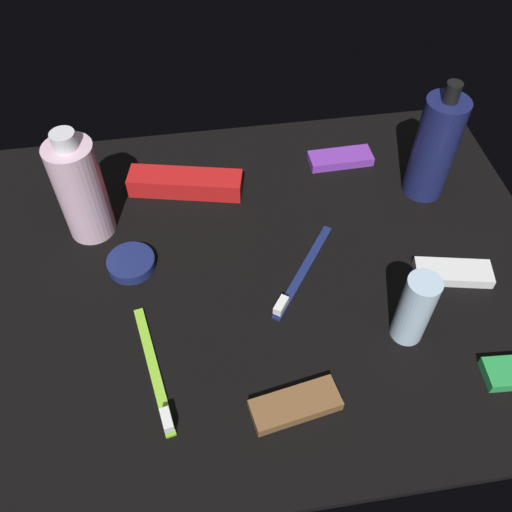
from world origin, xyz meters
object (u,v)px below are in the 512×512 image
at_px(toothbrush_lime, 155,375).
at_px(snack_bar_purple, 340,158).
at_px(toothbrush_navy, 300,275).
at_px(snack_bar_white, 453,272).
at_px(bodywash_bottle, 81,189).
at_px(deodorant_stick, 415,309).
at_px(lotion_bottle, 435,147).
at_px(snack_bar_brown, 295,405).
at_px(cream_tin_left, 131,263).
at_px(toothpaste_box_red, 186,183).

xyz_separation_m(toothbrush_lime, snack_bar_purple, (-0.32, -0.35, 0.00)).
relative_size(toothbrush_navy, toothbrush_lime, 0.86).
distance_m(toothbrush_lime, snack_bar_white, 0.42).
bearing_deg(bodywash_bottle, deodorant_stick, 148.77).
bearing_deg(lotion_bottle, snack_bar_white, 84.18).
bearing_deg(snack_bar_brown, snack_bar_white, -158.01).
height_order(toothbrush_navy, cream_tin_left, toothbrush_navy).
distance_m(toothpaste_box_red, snack_bar_white, 0.42).
bearing_deg(toothbrush_navy, snack_bar_brown, 76.57).
bearing_deg(snack_bar_brown, toothpaste_box_red, -85.24).
xyz_separation_m(toothpaste_box_red, snack_bar_white, (-0.35, 0.23, -0.01)).
relative_size(toothpaste_box_red, snack_bar_brown, 1.69).
bearing_deg(bodywash_bottle, toothpaste_box_red, -157.20).
bearing_deg(snack_bar_white, snack_bar_brown, 43.65).
xyz_separation_m(deodorant_stick, toothbrush_navy, (0.12, -0.11, -0.05)).
distance_m(snack_bar_brown, snack_bar_purple, 0.44).
height_order(snack_bar_brown, snack_bar_purple, same).
distance_m(toothpaste_box_red, snack_bar_brown, 0.40).
height_order(snack_bar_brown, cream_tin_left, same).
bearing_deg(toothpaste_box_red, cream_tin_left, 71.57).
xyz_separation_m(toothbrush_lime, snack_bar_white, (-0.41, -0.09, 0.00)).
distance_m(lotion_bottle, bodywash_bottle, 0.51).
relative_size(toothbrush_navy, snack_bar_white, 1.47).
bearing_deg(bodywash_bottle, toothbrush_navy, 154.52).
distance_m(deodorant_stick, cream_tin_left, 0.38).
height_order(toothpaste_box_red, snack_bar_purple, toothpaste_box_red).
bearing_deg(lotion_bottle, bodywash_bottle, 0.79).
distance_m(toothbrush_lime, snack_bar_brown, 0.17).
relative_size(snack_bar_white, snack_bar_purple, 1.00).
xyz_separation_m(lotion_bottle, snack_bar_purple, (0.11, -0.08, -0.08)).
bearing_deg(lotion_bottle, snack_bar_purple, -36.39).
height_order(toothbrush_navy, toothpaste_box_red, toothpaste_box_red).
xyz_separation_m(toothpaste_box_red, snack_bar_purple, (-0.26, -0.03, -0.01)).
xyz_separation_m(toothbrush_navy, toothbrush_lime, (0.20, 0.12, 0.00)).
bearing_deg(snack_bar_purple, snack_bar_brown, 67.51).
bearing_deg(toothbrush_navy, snack_bar_white, 172.08).
xyz_separation_m(bodywash_bottle, snack_bar_white, (-0.50, 0.17, -0.07)).
bearing_deg(deodorant_stick, toothpaste_box_red, -49.50).
height_order(lotion_bottle, bodywash_bottle, lotion_bottle).
bearing_deg(toothbrush_navy, toothpaste_box_red, -53.83).
xyz_separation_m(snack_bar_brown, cream_tin_left, (0.19, -0.24, 0.00)).
bearing_deg(toothpaste_box_red, toothbrush_navy, 139.15).
distance_m(lotion_bottle, snack_bar_brown, 0.43).
bearing_deg(lotion_bottle, cream_tin_left, 11.04).
height_order(toothbrush_lime, toothpaste_box_red, toothpaste_box_red).
distance_m(toothbrush_lime, cream_tin_left, 0.18).
height_order(bodywash_bottle, toothpaste_box_red, bodywash_bottle).
relative_size(deodorant_stick, toothbrush_lime, 0.61).
bearing_deg(snack_bar_purple, deodorant_stick, 88.85).
xyz_separation_m(bodywash_bottle, deodorant_stick, (-0.40, 0.24, -0.03)).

